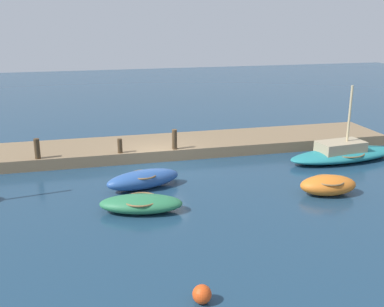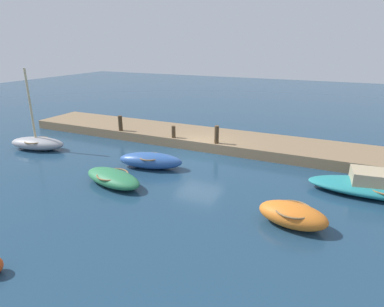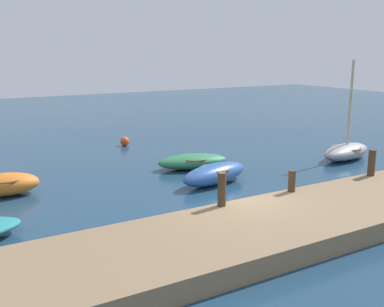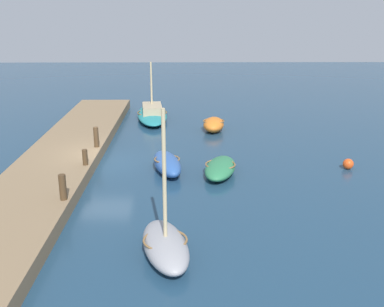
{
  "view_description": "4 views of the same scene",
  "coord_description": "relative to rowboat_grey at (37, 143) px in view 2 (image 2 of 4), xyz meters",
  "views": [
    {
      "loc": [
        3.8,
        21.77,
        7.22
      ],
      "look_at": [
        -1.2,
        1.73,
        0.97
      ],
      "focal_mm": 43.15,
      "sensor_mm": 36.0,
      "label": 1
    },
    {
      "loc": [
        -7.02,
        16.11,
        6.06
      ],
      "look_at": [
        -1.1,
        3.38,
        1.21
      ],
      "focal_mm": 30.17,
      "sensor_mm": 36.0,
      "label": 2
    },
    {
      "loc": [
        -8.16,
        -11.22,
        5.13
      ],
      "look_at": [
        1.0,
        4.39,
        1.01
      ],
      "focal_mm": 42.47,
      "sensor_mm": 36.0,
      "label": 3
    },
    {
      "loc": [
        21.91,
        4.08,
        7.49
      ],
      "look_at": [
        1.45,
        4.31,
        0.93
      ],
      "focal_mm": 43.64,
      "sensor_mm": 36.0,
      "label": 4
    }
  ],
  "objects": [
    {
      "name": "rowboat_green",
      "position": [
        -7.28,
        2.21,
        -0.08
      ],
      "size": [
        3.38,
        2.0,
        0.65
      ],
      "rotation": [
        0.0,
        0.0,
        -0.22
      ],
      "color": "#2D7A4C",
      "rests_on": "ground_plane"
    },
    {
      "name": "mooring_post_mid_west",
      "position": [
        -7.1,
        -3.91,
        0.52
      ],
      "size": [
        0.24,
        0.24,
        0.72
      ],
      "primitive_type": "cylinder",
      "color": "#47331E",
      "rests_on": "dock_platform"
    },
    {
      "name": "dinghy_orange",
      "position": [
        -15.07,
        2.33,
        0.01
      ],
      "size": [
        2.5,
        1.53,
        0.82
      ],
      "rotation": [
        0.0,
        0.0,
        -0.12
      ],
      "color": "orange",
      "rests_on": "ground_plane"
    },
    {
      "name": "mooring_post_west",
      "position": [
        -9.88,
        -3.91,
        0.67
      ],
      "size": [
        0.25,
        0.25,
        1.03
      ],
      "primitive_type": "cylinder",
      "color": "#47331E",
      "rests_on": "dock_platform"
    },
    {
      "name": "mooring_post_mid_east",
      "position": [
        -3.17,
        -3.91,
        0.65
      ],
      "size": [
        0.27,
        0.27,
        0.98
      ],
      "primitive_type": "cylinder",
      "color": "#47331E",
      "rests_on": "dock_platform"
    },
    {
      "name": "dock_platform",
      "position": [
        -9.04,
        -5.47,
        -0.13
      ],
      "size": [
        26.29,
        3.62,
        0.58
      ],
      "primitive_type": "cube",
      "color": "#846B4C",
      "rests_on": "ground_plane"
    },
    {
      "name": "rowboat_grey",
      "position": [
        0.0,
        0.0,
        0.0
      ],
      "size": [
        3.57,
        2.05,
        4.72
      ],
      "rotation": [
        0.0,
        0.0,
        0.23
      ],
      "color": "#939399",
      "rests_on": "ground_plane"
    },
    {
      "name": "rowboat_blue",
      "position": [
        -7.72,
        -0.25,
        -0.01
      ],
      "size": [
        3.45,
        1.88,
        0.81
      ],
      "rotation": [
        0.0,
        0.0,
        0.24
      ],
      "color": "#2D569E",
      "rests_on": "ground_plane"
    },
    {
      "name": "ground_plane",
      "position": [
        -9.04,
        -3.4,
        -0.42
      ],
      "size": [
        84.0,
        84.0,
        0.0
      ],
      "primitive_type": "plane",
      "color": "navy"
    }
  ]
}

